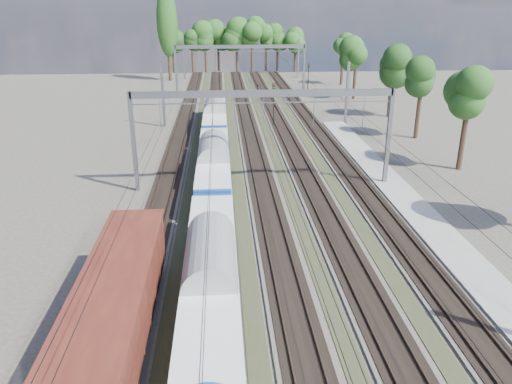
{
  "coord_description": "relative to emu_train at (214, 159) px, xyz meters",
  "views": [
    {
      "loc": [
        -3.73,
        -13.32,
        16.19
      ],
      "look_at": [
        -1.25,
        21.53,
        2.8
      ],
      "focal_mm": 35.0,
      "sensor_mm": 36.0,
      "label": 1
    }
  ],
  "objects": [
    {
      "name": "poplar",
      "position": [
        -10.0,
        67.0,
        9.36
      ],
      "size": [
        4.4,
        4.4,
        19.04
      ],
      "color": "black",
      "rests_on": "ground"
    },
    {
      "name": "tree_belt",
      "position": [
        13.47,
        57.57,
        5.42
      ],
      "size": [
        41.02,
        99.27,
        11.69
      ],
      "color": "black",
      "rests_on": "ground"
    },
    {
      "name": "worker",
      "position": [
        7.76,
        47.86,
        -1.56
      ],
      "size": [
        0.55,
        0.75,
        1.93
      ],
      "primitive_type": "imported",
      "rotation": [
        0.0,
        0.0,
        1.44
      ],
      "color": "black",
      "rests_on": "ground"
    },
    {
      "name": "signal_near",
      "position": [
        8.01,
        23.2,
        1.18
      ],
      "size": [
        0.39,
        0.36,
        5.85
      ],
      "rotation": [
        0.0,
        0.0,
        0.17
      ],
      "color": "black",
      "rests_on": "ground"
    },
    {
      "name": "catenary",
      "position": [
        4.83,
        21.68,
        3.88
      ],
      "size": [
        25.65,
        130.0,
        9.0
      ],
      "color": "slate",
      "rests_on": "ground"
    },
    {
      "name": "freight_boxcar",
      "position": [
        -4.5,
        -23.23,
        -0.09
      ],
      "size": [
        3.2,
        15.47,
        3.99
      ],
      "color": "black",
      "rests_on": "ground"
    },
    {
      "name": "track_bed",
      "position": [
        4.5,
        14.0,
        -2.42
      ],
      "size": [
        21.0,
        130.0,
        0.34
      ],
      "color": "#47423A",
      "rests_on": "ground"
    },
    {
      "name": "signal_far",
      "position": [
        16.96,
        47.75,
        1.08
      ],
      "size": [
        0.39,
        0.35,
        5.69
      ],
      "rotation": [
        0.0,
        0.0,
        -0.21
      ],
      "color": "black",
      "rests_on": "ground"
    },
    {
      "name": "emu_train",
      "position": [
        0.0,
        0.0,
        0.0
      ],
      "size": [
        2.93,
        62.04,
        4.29
      ],
      "color": "black",
      "rests_on": "ground"
    },
    {
      "name": "platform",
      "position": [
        16.5,
        -11.0,
        -2.37
      ],
      "size": [
        3.0,
        70.0,
        0.3
      ],
      "primitive_type": "cube",
      "color": "gray",
      "rests_on": "ground"
    }
  ]
}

